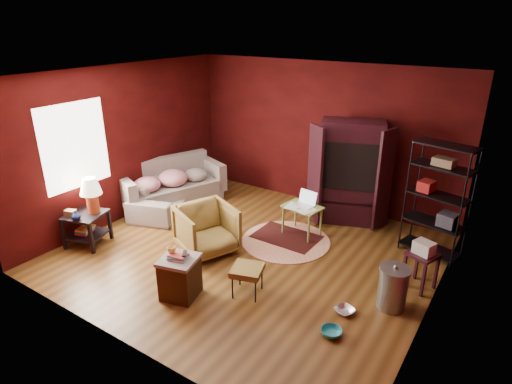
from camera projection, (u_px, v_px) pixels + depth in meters
room at (246, 171)px, 6.39m from camera, size 5.54×5.04×2.84m
sofa at (171, 185)px, 8.54m from camera, size 1.33×2.27×0.85m
armchair at (207, 227)px, 6.81m from camera, size 1.06×1.08×0.86m
pet_bowl_steel at (345, 305)px, 5.47m from camera, size 0.25×0.15×0.24m
pet_bowl_turquoise at (332, 326)px, 5.08m from camera, size 0.27×0.14×0.25m
vase at (76, 216)px, 6.76m from camera, size 0.16×0.17×0.15m
mug at (172, 249)px, 5.63m from camera, size 0.12×0.10×0.11m
side_table at (88, 205)px, 6.97m from camera, size 0.73×0.73×1.15m
sofa_cushions at (171, 185)px, 8.54m from camera, size 1.49×2.20×0.86m
hamper at (180, 276)px, 5.75m from camera, size 0.58×0.58×0.67m
footstool at (247, 271)px, 5.77m from camera, size 0.51×0.51×0.41m
rug_round at (286, 241)px, 7.28m from camera, size 1.99×1.99×0.01m
rug_oriental at (286, 237)px, 7.40m from camera, size 1.10×0.74×0.01m
laptop_desk at (303, 209)px, 7.33m from camera, size 0.69×0.57×0.78m
tv_armoire at (350, 171)px, 7.67m from camera, size 1.39×1.08×1.88m
wire_shelving at (439, 197)px, 6.50m from camera, size 0.96×0.58×1.83m
small_stand at (423, 254)px, 5.84m from camera, size 0.46×0.46×0.72m
trash_can at (393, 288)px, 5.52m from camera, size 0.51×0.51×0.63m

